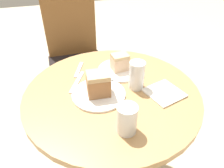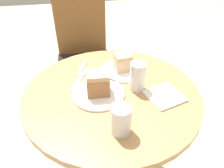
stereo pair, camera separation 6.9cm
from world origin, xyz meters
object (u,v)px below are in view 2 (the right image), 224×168
cake_slice_near (98,83)px  glass_water (121,121)px  plate_near (98,93)px  glass_lemonade (137,78)px  cake_slice_far (123,62)px  plate_far (123,70)px  chair (84,54)px

cake_slice_near → glass_water: bearing=-77.1°
plate_near → glass_water: bearing=-77.1°
glass_lemonade → glass_water: glass_lemonade is taller
plate_near → cake_slice_far: size_ratio=2.64×
plate_far → glass_water: 0.41m
cake_slice_near → glass_lemonade: 0.18m
plate_near → cake_slice_near: cake_slice_near is taller
chair → glass_lemonade: 0.86m
plate_far → cake_slice_near: 0.23m
cake_slice_far → plate_near: bearing=-131.9°
plate_near → cake_slice_far: (0.15, 0.16, 0.05)m
glass_lemonade → cake_slice_far: bearing=101.2°
chair → plate_far: 0.69m
cake_slice_near → glass_water: size_ratio=0.91×
glass_lemonade → cake_slice_near: bearing=-176.8°
glass_lemonade → plate_far: bearing=101.2°
chair → plate_near: size_ratio=4.12×
cake_slice_near → plate_near: bearing=0.0°
cake_slice_near → cake_slice_far: (0.15, 0.16, -0.01)m
chair → plate_near: (0.02, -0.80, 0.22)m
glass_water → plate_far: bearing=76.3°
chair → glass_lemonade: bearing=-76.8°
cake_slice_far → glass_water: 0.40m
plate_near → chair: bearing=91.3°
chair → plate_far: size_ratio=4.37×
glass_water → glass_lemonade: bearing=62.0°
chair → plate_near: 0.83m
chair → glass_water: chair is taller
plate_near → glass_water: (0.05, -0.23, 0.05)m
plate_far → cake_slice_far: (0.00, 0.00, 0.05)m
plate_far → glass_lemonade: bearing=-78.8°
chair → cake_slice_near: bearing=-89.5°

